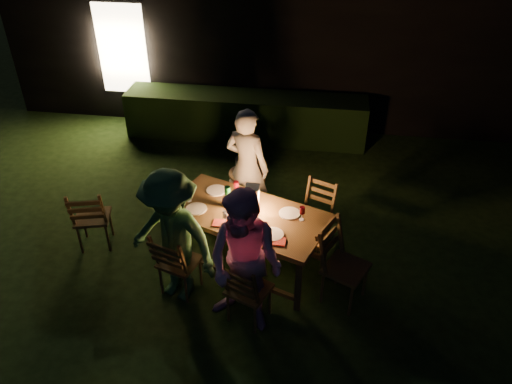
# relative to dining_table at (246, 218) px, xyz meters

# --- Properties ---
(garden_envelope) EXTENTS (40.00, 40.00, 3.20)m
(garden_envelope) POSITION_rel_dining_table_xyz_m (-0.08, 5.74, 0.87)
(garden_envelope) COLOR black
(garden_envelope) RESTS_ON ground
(dining_table) EXTENTS (2.09, 1.52, 0.78)m
(dining_table) POSITION_rel_dining_table_xyz_m (0.00, 0.00, 0.00)
(dining_table) COLOR #533B1B
(dining_table) RESTS_ON ground
(chair_near_left) EXTENTS (0.53, 0.55, 0.92)m
(chair_near_left) POSITION_rel_dining_table_xyz_m (-0.69, -0.57, -0.42)
(chair_near_left) COLOR #533B1B
(chair_near_left) RESTS_ON ground
(chair_near_right) EXTENTS (0.55, 0.57, 0.92)m
(chair_near_right) POSITION_rel_dining_table_xyz_m (0.16, -0.88, -0.43)
(chair_near_right) COLOR #533B1B
(chair_near_right) RESTS_ON ground
(chair_far_left) EXTENTS (0.53, 0.55, 0.93)m
(chair_far_left) POSITION_rel_dining_table_xyz_m (-0.16, 0.88, -0.42)
(chair_far_left) COLOR #533B1B
(chair_far_left) RESTS_ON ground
(chair_far_right) EXTENTS (0.53, 0.55, 0.90)m
(chair_far_right) POSITION_rel_dining_table_xyz_m (0.78, 0.53, -0.43)
(chair_far_right) COLOR #533B1B
(chair_far_right) RESTS_ON ground
(chair_end) EXTENTS (0.63, 0.62, 1.01)m
(chair_end) POSITION_rel_dining_table_xyz_m (1.16, -0.42, -0.40)
(chair_end) COLOR #533B1B
(chair_end) RESTS_ON ground
(chair_spare) EXTENTS (0.52, 0.55, 0.95)m
(chair_spare) POSITION_rel_dining_table_xyz_m (-1.99, 0.07, -0.42)
(chair_spare) COLOR #533B1B
(chair_spare) RESTS_ON ground
(person_house_side) EXTENTS (0.71, 0.58, 1.66)m
(person_house_side) POSITION_rel_dining_table_xyz_m (-0.14, 0.92, 0.13)
(person_house_side) COLOR beige
(person_house_side) RESTS_ON ground
(person_opp_right) EXTENTS (0.99, 0.88, 1.68)m
(person_opp_right) POSITION_rel_dining_table_xyz_m (0.14, -0.92, 0.14)
(person_opp_right) COLOR #DF99C7
(person_opp_right) RESTS_ON ground
(person_opp_left) EXTENTS (1.21, 0.94, 1.64)m
(person_opp_left) POSITION_rel_dining_table_xyz_m (-0.70, -0.62, 0.12)
(person_opp_left) COLOR #346838
(person_opp_left) RESTS_ON ground
(lantern) EXTENTS (0.16, 0.16, 0.35)m
(lantern) POSITION_rel_dining_table_xyz_m (0.06, 0.03, 0.23)
(lantern) COLOR white
(lantern) RESTS_ON dining_table
(plate_far_left) EXTENTS (0.25, 0.25, 0.01)m
(plate_far_left) POSITION_rel_dining_table_xyz_m (-0.44, 0.40, 0.08)
(plate_far_left) COLOR white
(plate_far_left) RESTS_ON dining_table
(plate_near_left) EXTENTS (0.25, 0.25, 0.01)m
(plate_near_left) POSITION_rel_dining_table_xyz_m (-0.59, -0.02, 0.08)
(plate_near_left) COLOR white
(plate_near_left) RESTS_ON dining_table
(plate_far_right) EXTENTS (0.25, 0.25, 0.01)m
(plate_far_right) POSITION_rel_dining_table_xyz_m (0.50, 0.05, 0.08)
(plate_far_right) COLOR white
(plate_far_right) RESTS_ON dining_table
(plate_near_right) EXTENTS (0.25, 0.25, 0.01)m
(plate_near_right) POSITION_rel_dining_table_xyz_m (0.35, -0.36, 0.08)
(plate_near_right) COLOR white
(plate_near_right) RESTS_ON dining_table
(wineglass_a) EXTENTS (0.06, 0.06, 0.18)m
(wineglass_a) POSITION_rel_dining_table_xyz_m (-0.19, 0.37, 0.17)
(wineglass_a) COLOR #59070F
(wineglass_a) RESTS_ON dining_table
(wineglass_b) EXTENTS (0.06, 0.06, 0.18)m
(wineglass_b) POSITION_rel_dining_table_xyz_m (-0.72, 0.13, 0.17)
(wineglass_b) COLOR #59070F
(wineglass_b) RESTS_ON dining_table
(wineglass_c) EXTENTS (0.06, 0.06, 0.18)m
(wineglass_c) POSITION_rel_dining_table_xyz_m (0.19, -0.37, 0.17)
(wineglass_c) COLOR #59070F
(wineglass_c) RESTS_ON dining_table
(wineglass_d) EXTENTS (0.06, 0.06, 0.18)m
(wineglass_d) POSITION_rel_dining_table_xyz_m (0.64, -0.04, 0.17)
(wineglass_d) COLOR #59070F
(wineglass_d) RESTS_ON dining_table
(wineglass_e) EXTENTS (0.06, 0.06, 0.18)m
(wineglass_e) POSITION_rel_dining_table_xyz_m (-0.20, -0.25, 0.17)
(wineglass_e) COLOR silver
(wineglass_e) RESTS_ON dining_table
(bottle_table) EXTENTS (0.07, 0.07, 0.28)m
(bottle_table) POSITION_rel_dining_table_xyz_m (-0.23, 0.09, 0.22)
(bottle_table) COLOR #0F471E
(bottle_table) RESTS_ON dining_table
(napkin_left) EXTENTS (0.18, 0.14, 0.01)m
(napkin_left) POSITION_rel_dining_table_xyz_m (-0.25, -0.25, 0.08)
(napkin_left) COLOR red
(napkin_left) RESTS_ON dining_table
(napkin_right) EXTENTS (0.18, 0.14, 0.01)m
(napkin_right) POSITION_rel_dining_table_xyz_m (0.41, -0.47, 0.08)
(napkin_right) COLOR red
(napkin_right) RESTS_ON dining_table
(phone) EXTENTS (0.14, 0.07, 0.01)m
(phone) POSITION_rel_dining_table_xyz_m (-0.69, -0.07, 0.08)
(phone) COLOR black
(phone) RESTS_ON dining_table
(side_table) EXTENTS (0.49, 0.49, 0.66)m
(side_table) POSITION_rel_dining_table_xyz_m (-0.17, 1.07, -0.12)
(side_table) COLOR olive
(side_table) RESTS_ON ground
(ice_bucket) EXTENTS (0.30, 0.30, 0.22)m
(ice_bucket) POSITION_rel_dining_table_xyz_m (-0.17, 1.07, 0.06)
(ice_bucket) COLOR #A5A8AD
(ice_bucket) RESTS_ON side_table
(bottle_bucket_a) EXTENTS (0.07, 0.07, 0.32)m
(bottle_bucket_a) POSITION_rel_dining_table_xyz_m (-0.22, 1.03, 0.11)
(bottle_bucket_a) COLOR #0F471E
(bottle_bucket_a) RESTS_ON side_table
(bottle_bucket_b) EXTENTS (0.07, 0.07, 0.32)m
(bottle_bucket_b) POSITION_rel_dining_table_xyz_m (-0.12, 1.11, 0.11)
(bottle_bucket_b) COLOR #0F471E
(bottle_bucket_b) RESTS_ON side_table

